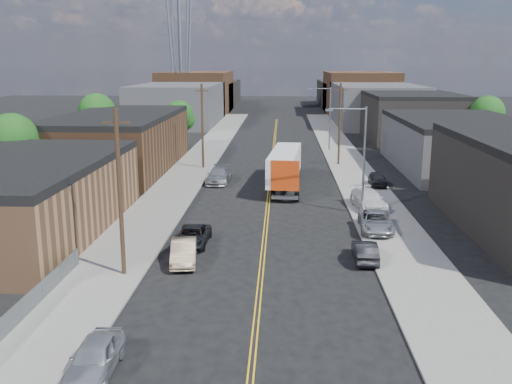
# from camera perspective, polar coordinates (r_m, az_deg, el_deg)

# --- Properties ---
(ground) EXTENTS (260.00, 260.00, 0.00)m
(ground) POSITION_cam_1_polar(r_m,az_deg,el_deg) (82.81, 1.77, 4.22)
(ground) COLOR black
(ground) RESTS_ON ground
(centerline) EXTENTS (0.32, 120.00, 0.01)m
(centerline) POSITION_cam_1_polar(r_m,az_deg,el_deg) (68.02, 1.57, 2.30)
(centerline) COLOR gold
(centerline) RESTS_ON ground
(sidewalk_left) EXTENTS (5.00, 140.00, 0.15)m
(sidewalk_left) POSITION_cam_1_polar(r_m,az_deg,el_deg) (68.83, -6.37, 2.41)
(sidewalk_left) COLOR slate
(sidewalk_left) RESTS_ON ground
(sidewalk_right) EXTENTS (5.00, 140.00, 0.15)m
(sidewalk_right) POSITION_cam_1_polar(r_m,az_deg,el_deg) (68.51, 9.55, 2.26)
(sidewalk_right) COLOR slate
(sidewalk_right) RESTS_ON ground
(warehouse_tan) EXTENTS (12.00, 22.00, 5.60)m
(warehouse_tan) POSITION_cam_1_polar(r_m,az_deg,el_deg) (45.28, -22.52, -0.52)
(warehouse_tan) COLOR brown
(warehouse_tan) RESTS_ON ground
(warehouse_brown) EXTENTS (12.00, 26.00, 6.60)m
(warehouse_brown) POSITION_cam_1_polar(r_m,az_deg,el_deg) (69.20, -13.56, 4.90)
(warehouse_brown) COLOR #4F331F
(warehouse_brown) RESTS_ON ground
(industrial_right_b) EXTENTS (14.00, 24.00, 6.10)m
(industrial_right_b) POSITION_cam_1_polar(r_m,az_deg,el_deg) (71.60, 19.55, 4.57)
(industrial_right_b) COLOR #323235
(industrial_right_b) RESTS_ON ground
(industrial_right_c) EXTENTS (14.00, 22.00, 7.60)m
(industrial_right_c) POSITION_cam_1_polar(r_m,az_deg,el_deg) (96.52, 15.18, 7.30)
(industrial_right_c) COLOR black
(industrial_right_c) RESTS_ON ground
(skyline_left_a) EXTENTS (16.00, 30.00, 8.00)m
(skyline_left_a) POSITION_cam_1_polar(r_m,az_deg,el_deg) (119.05, -7.74, 8.72)
(skyline_left_a) COLOR #323235
(skyline_left_a) RESTS_ON ground
(skyline_right_a) EXTENTS (16.00, 30.00, 8.00)m
(skyline_right_a) POSITION_cam_1_polar(r_m,az_deg,el_deg) (118.65, 11.86, 8.55)
(skyline_right_a) COLOR #323235
(skyline_right_a) RESTS_ON ground
(skyline_left_b) EXTENTS (16.00, 26.00, 10.00)m
(skyline_left_b) POSITION_cam_1_polar(r_m,az_deg,el_deg) (143.61, -5.96, 9.87)
(skyline_left_b) COLOR #4F331F
(skyline_left_b) RESTS_ON ground
(skyline_right_b) EXTENTS (16.00, 26.00, 10.00)m
(skyline_right_b) POSITION_cam_1_polar(r_m,az_deg,el_deg) (143.28, 10.30, 9.73)
(skyline_right_b) COLOR #4F331F
(skyline_right_b) RESTS_ON ground
(skyline_left_c) EXTENTS (16.00, 40.00, 7.00)m
(skyline_left_c) POSITION_cam_1_polar(r_m,az_deg,el_deg) (163.47, -4.91, 9.74)
(skyline_left_c) COLOR black
(skyline_left_c) RESTS_ON ground
(skyline_right_c) EXTENTS (16.00, 40.00, 7.00)m
(skyline_right_c) POSITION_cam_1_polar(r_m,az_deg,el_deg) (163.18, 9.36, 9.61)
(skyline_right_c) COLOR black
(skyline_right_c) RESTS_ON ground
(streetlight_near) EXTENTS (3.39, 0.25, 9.00)m
(streetlight_near) POSITION_cam_1_polar(r_m,az_deg,el_deg) (47.83, 10.32, 4.03)
(streetlight_near) COLOR gray
(streetlight_near) RESTS_ON ground
(streetlight_far) EXTENTS (3.39, 0.25, 9.00)m
(streetlight_far) POSITION_cam_1_polar(r_m,az_deg,el_deg) (82.41, 7.13, 7.82)
(streetlight_far) COLOR gray
(streetlight_far) RESTS_ON ground
(utility_pole_left_near) EXTENTS (1.60, 0.26, 10.00)m
(utility_pole_left_near) POSITION_cam_1_polar(r_m,az_deg,el_deg) (34.02, -13.46, -0.05)
(utility_pole_left_near) COLOR black
(utility_pole_left_near) RESTS_ON ground
(utility_pole_left_far) EXTENTS (1.60, 0.26, 10.00)m
(utility_pole_left_far) POSITION_cam_1_polar(r_m,az_deg,el_deg) (67.90, -5.38, 6.61)
(utility_pole_left_far) COLOR black
(utility_pole_left_far) RESTS_ON ground
(utility_pole_right) EXTENTS (1.60, 0.26, 10.00)m
(utility_pole_right) POSITION_cam_1_polar(r_m,az_deg,el_deg) (70.58, 8.36, 6.77)
(utility_pole_right) COLOR black
(utility_pole_right) RESTS_ON ground
(chainlink_fence) EXTENTS (0.05, 16.00, 1.22)m
(chainlink_fence) POSITION_cam_1_polar(r_m,az_deg,el_deg) (30.74, -22.42, -10.91)
(chainlink_fence) COLOR slate
(chainlink_fence) RESTS_ON ground
(tree_left_near) EXTENTS (4.85, 4.76, 7.91)m
(tree_left_near) POSITION_cam_1_polar(r_m,az_deg,el_deg) (58.08, -23.12, 4.60)
(tree_left_near) COLOR black
(tree_left_near) RESTS_ON ground
(tree_left_mid) EXTENTS (5.10, 5.04, 8.37)m
(tree_left_mid) POSITION_cam_1_polar(r_m,az_deg,el_deg) (81.15, -15.57, 7.48)
(tree_left_mid) COLOR black
(tree_left_mid) RESTS_ON ground
(tree_left_far) EXTENTS (4.35, 4.20, 6.97)m
(tree_left_far) POSITION_cam_1_polar(r_m,az_deg,el_deg) (85.57, -7.65, 7.48)
(tree_left_far) COLOR black
(tree_left_far) RESTS_ON ground
(tree_right_far) EXTENTS (4.85, 4.76, 7.91)m
(tree_right_far) POSITION_cam_1_polar(r_m,az_deg,el_deg) (87.10, 22.14, 7.14)
(tree_right_far) COLOR black
(tree_right_far) RESTS_ON ground
(semi_truck) EXTENTS (3.56, 15.17, 3.92)m
(semi_truck) POSITION_cam_1_polar(r_m,az_deg,el_deg) (58.48, 2.89, 2.75)
(semi_truck) COLOR silver
(semi_truck) RESTS_ON ground
(car_left_a) EXTENTS (1.81, 4.35, 1.47)m
(car_left_a) POSITION_cam_1_polar(r_m,az_deg,el_deg) (25.20, -15.82, -15.62)
(car_left_a) COLOR #B6BABC
(car_left_a) RESTS_ON ground
(car_left_b) EXTENTS (2.14, 4.63, 1.47)m
(car_left_b) POSITION_cam_1_polar(r_m,az_deg,el_deg) (36.75, -7.25, -5.96)
(car_left_b) COLOR #9D8567
(car_left_b) RESTS_ON ground
(car_left_c) EXTENTS (2.28, 4.75, 1.31)m
(car_left_c) POSITION_cam_1_polar(r_m,az_deg,el_deg) (40.15, -6.38, -4.41)
(car_left_c) COLOR black
(car_left_c) RESTS_ON ground
(car_left_d) EXTENTS (2.52, 5.64, 1.61)m
(car_left_d) POSITION_cam_1_polar(r_m,az_deg,el_deg) (60.27, -3.74, 1.67)
(car_left_d) COLOR gray
(car_left_d) RESTS_ON ground
(car_right_oncoming) EXTENTS (1.52, 4.10, 1.34)m
(car_right_oncoming) POSITION_cam_1_polar(r_m,az_deg,el_deg) (37.48, 10.84, -5.82)
(car_right_oncoming) COLOR black
(car_right_oncoming) RESTS_ON ground
(car_right_lot_a) EXTENTS (2.67, 5.29, 1.43)m
(car_right_lot_a) POSITION_cam_1_polar(r_m,az_deg,el_deg) (43.65, 11.89, -2.90)
(car_right_lot_a) COLOR #9FA1A4
(car_right_lot_a) RESTS_ON sidewalk_right
(car_right_lot_b) EXTENTS (3.03, 5.73, 1.58)m
(car_right_lot_b) POSITION_cam_1_polar(r_m,az_deg,el_deg) (50.08, 11.17, -0.73)
(car_right_lot_b) COLOR silver
(car_right_lot_b) RESTS_ON sidewalk_right
(car_right_lot_c) EXTENTS (1.84, 4.15, 1.39)m
(car_right_lot_c) POSITION_cam_1_polar(r_m,az_deg,el_deg) (59.39, 12.05, 1.28)
(car_right_lot_c) COLOR black
(car_right_lot_c) RESTS_ON sidewalk_right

